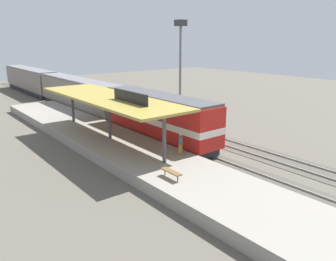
# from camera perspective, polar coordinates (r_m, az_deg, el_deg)

# --- Properties ---
(ground_plane) EXTENTS (120.00, 120.00, 0.00)m
(ground_plane) POSITION_cam_1_polar(r_m,az_deg,el_deg) (34.82, -0.16, -0.76)
(ground_plane) COLOR #5B564C
(track_near) EXTENTS (3.20, 110.00, 0.16)m
(track_near) POSITION_cam_1_polar(r_m,az_deg,el_deg) (33.65, -2.83, -1.30)
(track_near) COLOR #4E4941
(track_near) RESTS_ON ground
(track_far) EXTENTS (3.20, 110.00, 0.16)m
(track_far) POSITION_cam_1_polar(r_m,az_deg,el_deg) (36.42, 3.05, -0.00)
(track_far) COLOR #4E4941
(track_far) RESTS_ON ground
(platform) EXTENTS (6.00, 44.00, 0.90)m
(platform) POSITION_cam_1_polar(r_m,az_deg,el_deg) (31.19, -9.70, -2.05)
(platform) COLOR gray
(platform) RESTS_ON ground
(station_canopy) EXTENTS (5.20, 18.00, 4.70)m
(station_canopy) POSITION_cam_1_polar(r_m,az_deg,el_deg) (30.16, -9.97, 5.33)
(station_canopy) COLOR #47474C
(station_canopy) RESTS_ON platform
(platform_bench) EXTENTS (0.44, 1.70, 0.50)m
(platform_bench) POSITION_cam_1_polar(r_m,az_deg,el_deg) (21.89, 0.54, -6.99)
(platform_bench) COLOR #333338
(platform_bench) RESTS_ON platform
(locomotive) EXTENTS (2.93, 14.43, 4.44)m
(locomotive) POSITION_cam_1_polar(r_m,az_deg,el_deg) (32.12, -1.64, 2.30)
(locomotive) COLOR #28282D
(locomotive) RESTS_ON track_near
(passenger_carriage_front) EXTENTS (2.90, 20.00, 4.24)m
(passenger_carriage_front) POSITION_cam_1_polar(r_m,az_deg,el_deg) (47.51, -14.89, 5.95)
(passenger_carriage_front) COLOR #28282D
(passenger_carriage_front) RESTS_ON track_near
(passenger_carriage_rear) EXTENTS (2.90, 20.00, 4.24)m
(passenger_carriage_rear) POSITION_cam_1_polar(r_m,az_deg,el_deg) (66.93, -22.27, 7.93)
(passenger_carriage_rear) COLOR #28282D
(passenger_carriage_rear) RESTS_ON track_near
(light_mast) EXTENTS (1.10, 1.10, 11.70)m
(light_mast) POSITION_cam_1_polar(r_m,az_deg,el_deg) (40.84, 2.11, 13.57)
(light_mast) COLOR slate
(light_mast) RESTS_ON ground
(person_waiting) EXTENTS (0.34, 0.34, 1.71)m
(person_waiting) POSITION_cam_1_polar(r_m,az_deg,el_deg) (26.14, 2.12, -2.04)
(person_waiting) COLOR olive
(person_waiting) RESTS_ON platform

